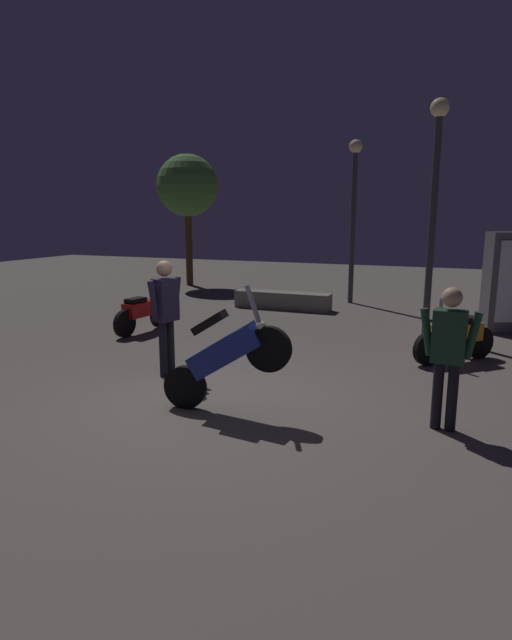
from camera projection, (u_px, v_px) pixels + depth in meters
name	position (u px, v px, depth m)	size (l,w,h in m)	color
ground_plane	(215.00, 400.00, 6.96)	(40.00, 40.00, 0.00)	#605951
motorcycle_blue_foreground	(225.00, 355.00, 6.38)	(1.66, 0.40, 1.63)	black
motorcycle_orange_parked_left	(455.00, 337.00, 8.70)	(1.25, 1.24, 1.11)	black
motorcycle_red_parked_right	(143.00, 312.00, 10.93)	(0.42, 1.66, 1.11)	black
person_rider_beside	(448.00, 347.00, 5.82)	(0.67, 0.26, 1.66)	black
person_bystander_far	(166.00, 307.00, 7.83)	(0.32, 0.67, 1.78)	black
streetlamp_near	(435.00, 188.00, 10.12)	(0.36, 0.36, 4.62)	#38383D
streetlamp_far	(354.00, 200.00, 14.16)	(0.36, 0.36, 4.43)	#38383D
tree_left_bg	(187.00, 187.00, 17.75)	(2.10, 2.10, 4.48)	#4C331E
planter_wall_low	(282.00, 300.00, 13.71)	(2.57, 0.50, 0.45)	gray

